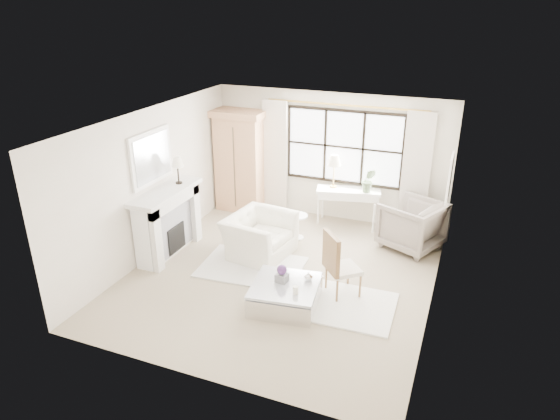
# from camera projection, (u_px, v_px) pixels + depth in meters

# --- Properties ---
(floor) EXTENTS (5.50, 5.50, 0.00)m
(floor) POSITION_uv_depth(u_px,v_px,m) (281.00, 275.00, 8.65)
(floor) COLOR tan
(floor) RESTS_ON ground
(ceiling) EXTENTS (5.50, 5.50, 0.00)m
(ceiling) POSITION_uv_depth(u_px,v_px,m) (282.00, 121.00, 7.59)
(ceiling) COLOR white
(ceiling) RESTS_ON ground
(wall_back) EXTENTS (5.00, 0.00, 5.00)m
(wall_back) POSITION_uv_depth(u_px,v_px,m) (330.00, 157.00, 10.47)
(wall_back) COLOR white
(wall_back) RESTS_ON ground
(wall_front) EXTENTS (5.00, 0.00, 5.00)m
(wall_front) POSITION_uv_depth(u_px,v_px,m) (194.00, 286.00, 5.77)
(wall_front) COLOR silver
(wall_front) RESTS_ON ground
(wall_left) EXTENTS (0.00, 5.50, 5.50)m
(wall_left) POSITION_uv_depth(u_px,v_px,m) (153.00, 183.00, 8.97)
(wall_left) COLOR silver
(wall_left) RESTS_ON ground
(wall_right) EXTENTS (0.00, 5.50, 5.50)m
(wall_right) POSITION_uv_depth(u_px,v_px,m) (441.00, 227.00, 7.26)
(wall_right) COLOR silver
(wall_right) RESTS_ON ground
(window_pane) EXTENTS (2.40, 0.02, 1.50)m
(window_pane) POSITION_uv_depth(u_px,v_px,m) (344.00, 147.00, 10.25)
(window_pane) COLOR white
(window_pane) RESTS_ON wall_back
(window_frame) EXTENTS (2.50, 0.04, 1.50)m
(window_frame) POSITION_uv_depth(u_px,v_px,m) (344.00, 147.00, 10.24)
(window_frame) COLOR black
(window_frame) RESTS_ON wall_back
(curtain_rod) EXTENTS (3.30, 0.04, 0.04)m
(curtain_rod) POSITION_uv_depth(u_px,v_px,m) (345.00, 105.00, 9.86)
(curtain_rod) COLOR #B78E3F
(curtain_rod) RESTS_ON wall_back
(curtain_left) EXTENTS (0.55, 0.10, 2.47)m
(curtain_left) POSITION_uv_depth(u_px,v_px,m) (275.00, 157.00, 10.84)
(curtain_left) COLOR silver
(curtain_left) RESTS_ON ground
(curtain_right) EXTENTS (0.55, 0.10, 2.47)m
(curtain_right) POSITION_uv_depth(u_px,v_px,m) (416.00, 174.00, 9.81)
(curtain_right) COLOR beige
(curtain_right) RESTS_ON ground
(fireplace) EXTENTS (0.58, 1.66, 1.26)m
(fireplace) POSITION_uv_depth(u_px,v_px,m) (167.00, 221.00, 9.17)
(fireplace) COLOR silver
(fireplace) RESTS_ON ground
(mirror_frame) EXTENTS (0.05, 1.15, 0.95)m
(mirror_frame) POSITION_uv_depth(u_px,v_px,m) (151.00, 157.00, 8.77)
(mirror_frame) COLOR white
(mirror_frame) RESTS_ON wall_left
(mirror_glass) EXTENTS (0.02, 1.00, 0.80)m
(mirror_glass) POSITION_uv_depth(u_px,v_px,m) (153.00, 158.00, 8.76)
(mirror_glass) COLOR silver
(mirror_glass) RESTS_ON wall_left
(art_frame) EXTENTS (0.04, 0.62, 0.82)m
(art_frame) POSITION_uv_depth(u_px,v_px,m) (450.00, 178.00, 8.65)
(art_frame) COLOR white
(art_frame) RESTS_ON wall_right
(art_canvas) EXTENTS (0.01, 0.52, 0.72)m
(art_canvas) POSITION_uv_depth(u_px,v_px,m) (449.00, 178.00, 8.65)
(art_canvas) COLOR #BEAC93
(art_canvas) RESTS_ON wall_right
(mantel_lamp) EXTENTS (0.22, 0.22, 0.51)m
(mantel_lamp) POSITION_uv_depth(u_px,v_px,m) (177.00, 163.00, 9.07)
(mantel_lamp) COLOR black
(mantel_lamp) RESTS_ON fireplace
(armoire) EXTENTS (1.13, 0.71, 2.24)m
(armoire) POSITION_uv_depth(u_px,v_px,m) (240.00, 160.00, 10.95)
(armoire) COLOR tan
(armoire) RESTS_ON floor
(console_table) EXTENTS (1.37, 0.73, 0.80)m
(console_table) POSITION_uv_depth(u_px,v_px,m) (348.00, 207.00, 10.40)
(console_table) COLOR white
(console_table) RESTS_ON floor
(console_lamp) EXTENTS (0.28, 0.28, 0.69)m
(console_lamp) POSITION_uv_depth(u_px,v_px,m) (334.00, 161.00, 10.16)
(console_lamp) COLOR #AB873B
(console_lamp) RESTS_ON console_table
(orchid_plant) EXTENTS (0.30, 0.26, 0.50)m
(orchid_plant) POSITION_uv_depth(u_px,v_px,m) (369.00, 180.00, 10.00)
(orchid_plant) COLOR #5F7C53
(orchid_plant) RESTS_ON console_table
(side_table) EXTENTS (0.40, 0.40, 0.51)m
(side_table) POSITION_uv_depth(u_px,v_px,m) (298.00, 223.00, 9.83)
(side_table) COLOR white
(side_table) RESTS_ON floor
(rug_left) EXTENTS (1.87, 1.39, 0.03)m
(rug_left) POSITION_uv_depth(u_px,v_px,m) (252.00, 267.00, 8.87)
(rug_left) COLOR silver
(rug_left) RESTS_ON floor
(rug_right) EXTENTS (1.66, 1.26, 0.03)m
(rug_right) POSITION_uv_depth(u_px,v_px,m) (342.00, 304.00, 7.79)
(rug_right) COLOR white
(rug_right) RESTS_ON floor
(club_armchair) EXTENTS (1.21, 1.33, 0.78)m
(club_armchair) POSITION_uv_depth(u_px,v_px,m) (259.00, 236.00, 9.18)
(club_armchair) COLOR white
(club_armchair) RESTS_ON floor
(wingback_chair) EXTENTS (1.35, 1.33, 0.93)m
(wingback_chair) POSITION_uv_depth(u_px,v_px,m) (412.00, 225.00, 9.44)
(wingback_chair) COLOR gray
(wingback_chair) RESTS_ON floor
(french_chair) EXTENTS (0.68, 0.68, 1.08)m
(french_chair) POSITION_uv_depth(u_px,v_px,m) (342.00, 277.00, 7.97)
(french_chair) COLOR olive
(french_chair) RESTS_ON floor
(coffee_table) EXTENTS (1.12, 1.12, 0.38)m
(coffee_table) POSITION_uv_depth(u_px,v_px,m) (285.00, 295.00, 7.72)
(coffee_table) COLOR silver
(coffee_table) RESTS_ON floor
(planter_box) EXTENTS (0.19, 0.19, 0.13)m
(planter_box) POSITION_uv_depth(u_px,v_px,m) (282.00, 278.00, 7.70)
(planter_box) COLOR slate
(planter_box) RESTS_ON coffee_table
(planter_flowers) EXTENTS (0.16, 0.16, 0.16)m
(planter_flowers) POSITION_uv_depth(u_px,v_px,m) (282.00, 270.00, 7.64)
(planter_flowers) COLOR #4E2968
(planter_flowers) RESTS_ON planter_box
(pillar_candle) EXTENTS (0.08, 0.08, 0.12)m
(pillar_candle) POSITION_uv_depth(u_px,v_px,m) (296.00, 290.00, 7.39)
(pillar_candle) COLOR white
(pillar_candle) RESTS_ON coffee_table
(coffee_vase) EXTENTS (0.15, 0.15, 0.14)m
(coffee_vase) POSITION_uv_depth(u_px,v_px,m) (308.00, 276.00, 7.73)
(coffee_vase) COLOR silver
(coffee_vase) RESTS_ON coffee_table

